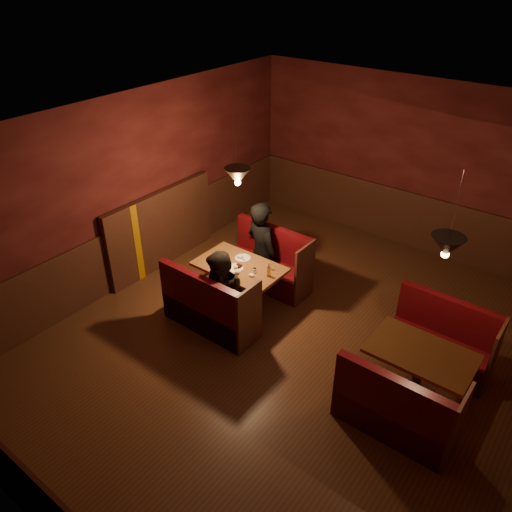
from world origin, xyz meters
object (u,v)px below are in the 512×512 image
Objects in this scene: main_table at (240,275)px; second_table at (420,363)px; main_bench_far at (270,267)px; main_bench_near at (208,312)px; diner_a at (262,234)px; second_bench_far at (440,345)px; second_bench_near at (394,414)px; diner_b at (222,282)px.

main_table is 1.08× the size of second_table.
main_bench_far is 1.00× the size of main_bench_near.
main_bench_far is 1.19× the size of second_table.
second_table is 0.67× the size of diner_a.
diner_a reaches higher than main_bench_far.
main_table is at bearing -168.36° from second_bench_far.
second_table is (2.76, -0.12, -0.03)m from main_table.
second_bench_far is 1.00× the size of second_bench_near.
diner_b is at bearing -169.95° from second_table.
main_bench_near is at bearing -146.91° from diner_b.
second_bench_near reaches higher than main_table.
main_bench_far is 2.77m from second_bench_far.
second_table is at bearing 12.24° from main_bench_near.
main_table is at bearing 91.26° from main_bench_near.
diner_a reaches higher than second_bench_near.
second_bench_far is 1.39m from second_bench_near.
main_bench_near is 0.89× the size of diner_b.
diner_b reaches higher than second_bench_far.
main_bench_near reaches higher than second_bench_far.
main_bench_far reaches higher than second_table.
diner_b is (-2.59, -0.46, 0.29)m from second_table.
second_table is 0.75× the size of diner_b.
main_bench_far is 0.89× the size of diner_b.
second_bench_far is at bearing 87.80° from second_table.
main_bench_near is at bearing -154.97° from second_bench_far.
second_bench_far and second_bench_near have the same top height.
diner_a is (-0.13, 1.38, 0.57)m from main_bench_near.
main_table is at bearing 115.20° from diner_a.
main_bench_far is at bearing 162.92° from second_table.
main_bench_far is at bearing 177.01° from second_bench_far.
main_bench_far is 1.08× the size of second_bench_far.
main_table is at bearing 163.55° from second_bench_near.
main_bench_far is 1.39m from diner_b.
diner_a is (-2.89, 1.49, 0.58)m from second_bench_near.
main_bench_near is 1.19× the size of second_table.
main_table reaches higher than second_table.
diner_b is at bearing 174.81° from second_bench_near.
second_bench_near is (2.78, -0.82, -0.23)m from main_table.
main_table is 2.76m from second_table.
diner_b is (-2.62, -1.16, 0.48)m from second_bench_far.
main_bench_near is 0.52m from diner_b.
diner_a is at bearing -157.60° from main_bench_far.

